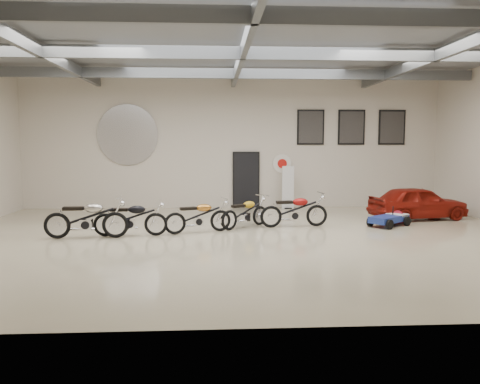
{
  "coord_description": "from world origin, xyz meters",
  "views": [
    {
      "loc": [
        -0.74,
        -12.06,
        2.5
      ],
      "look_at": [
        0.0,
        1.2,
        1.1
      ],
      "focal_mm": 35.0,
      "sensor_mm": 36.0,
      "label": 1
    }
  ],
  "objects": [
    {
      "name": "door",
      "position": [
        0.5,
        5.95,
        1.05
      ],
      "size": [
        0.92,
        0.08,
        2.1
      ],
      "primitive_type": "cube",
      "color": "black",
      "rests_on": "back_wall"
    },
    {
      "name": "ceiling",
      "position": [
        0.0,
        0.0,
        5.0
      ],
      "size": [
        16.0,
        12.0,
        0.01
      ],
      "primitive_type": "cube",
      "color": "slate",
      "rests_on": "back_wall"
    },
    {
      "name": "back_wall",
      "position": [
        0.0,
        6.0,
        2.5
      ],
      "size": [
        16.0,
        0.02,
        5.0
      ],
      "primitive_type": "cube",
      "color": "beige",
      "rests_on": "floor"
    },
    {
      "name": "vintage_car",
      "position": [
        5.94,
        2.79,
        0.55
      ],
      "size": [
        1.84,
        3.39,
        1.09
      ],
      "primitive_type": "imported",
      "rotation": [
        0.0,
        0.0,
        1.75
      ],
      "color": "maroon",
      "rests_on": "floor"
    },
    {
      "name": "ceiling_beams",
      "position": [
        0.0,
        0.0,
        4.75
      ],
      "size": [
        15.8,
        11.8,
        0.32
      ],
      "primitive_type": null,
      "color": "slate",
      "rests_on": "ceiling"
    },
    {
      "name": "logo_plaque",
      "position": [
        -4.0,
        5.95,
        2.8
      ],
      "size": [
        2.3,
        0.06,
        1.16
      ],
      "primitive_type": null,
      "color": "silver",
      "rests_on": "back_wall"
    },
    {
      "name": "poster_left",
      "position": [
        3.0,
        5.96,
        3.1
      ],
      "size": [
        1.05,
        0.08,
        1.35
      ],
      "primitive_type": null,
      "color": "black",
      "rests_on": "back_wall"
    },
    {
      "name": "motorcycle_gold",
      "position": [
        -1.19,
        0.84,
        0.49
      ],
      "size": [
        1.96,
        1.12,
        0.97
      ],
      "primitive_type": null,
      "rotation": [
        0.0,
        0.0,
        0.31
      ],
      "color": "silver",
      "rests_on": "floor"
    },
    {
      "name": "poster_mid",
      "position": [
        4.6,
        5.96,
        3.1
      ],
      "size": [
        1.05,
        0.08,
        1.35
      ],
      "primitive_type": null,
      "color": "black",
      "rests_on": "back_wall"
    },
    {
      "name": "oil_sign",
      "position": [
        1.9,
        5.95,
        1.7
      ],
      "size": [
        0.72,
        0.1,
        0.72
      ],
      "primitive_type": null,
      "color": "white",
      "rests_on": "back_wall"
    },
    {
      "name": "motorcycle_silver",
      "position": [
        -4.09,
        0.23,
        0.56
      ],
      "size": [
        2.15,
        0.7,
        1.11
      ],
      "primitive_type": null,
      "rotation": [
        0.0,
        0.0,
        0.02
      ],
      "color": "silver",
      "rests_on": "floor"
    },
    {
      "name": "motorcycle_black",
      "position": [
        -2.99,
        0.48,
        0.5
      ],
      "size": [
        1.93,
        0.62,
        1.0
      ],
      "primitive_type": null,
      "rotation": [
        0.0,
        0.0,
        0.01
      ],
      "color": "silver",
      "rests_on": "floor"
    },
    {
      "name": "poster_right",
      "position": [
        6.2,
        5.96,
        3.1
      ],
      "size": [
        1.05,
        0.08,
        1.35
      ],
      "primitive_type": null,
      "color": "black",
      "rests_on": "back_wall"
    },
    {
      "name": "motorcycle_yellow",
      "position": [
        0.17,
        1.57,
        0.47
      ],
      "size": [
        1.73,
        1.6,
        0.94
      ],
      "primitive_type": null,
      "rotation": [
        0.0,
        0.0,
        0.71
      ],
      "color": "silver",
      "rests_on": "floor"
    },
    {
      "name": "go_kart",
      "position": [
        4.62,
        1.64,
        0.3
      ],
      "size": [
        1.77,
        1.58,
        0.6
      ],
      "primitive_type": null,
      "rotation": [
        0.0,
        0.0,
        0.64
      ],
      "color": "navy",
      "rests_on": "floor"
    },
    {
      "name": "floor",
      "position": [
        0.0,
        0.0,
        0.0
      ],
      "size": [
        16.0,
        12.0,
        0.01
      ],
      "primitive_type": "cube",
      "color": "#BFB392",
      "rests_on": "ground"
    },
    {
      "name": "banner_stand",
      "position": [
        2.07,
        5.5,
        0.85
      ],
      "size": [
        0.49,
        0.25,
        1.7
      ],
      "primitive_type": null,
      "rotation": [
        0.0,
        0.0,
        0.14
      ],
      "color": "white",
      "rests_on": "floor"
    },
    {
      "name": "motorcycle_red",
      "position": [
        1.64,
        1.6,
        0.52
      ],
      "size": [
        2.07,
        0.84,
        1.04
      ],
      "primitive_type": null,
      "rotation": [
        0.0,
        0.0,
        0.11
      ],
      "color": "silver",
      "rests_on": "floor"
    }
  ]
}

